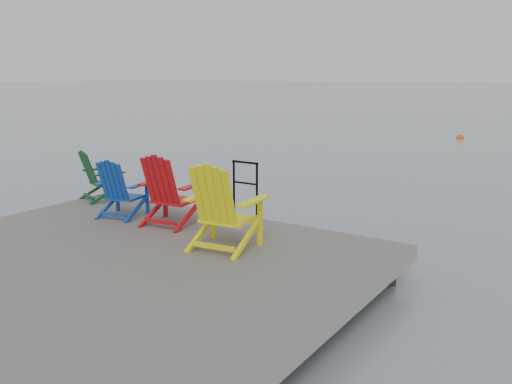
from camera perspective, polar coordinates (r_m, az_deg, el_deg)
The scene contains 8 objects.
ground at distance 7.21m, azimuth -14.12°, elevation -10.31°, with size 400.00×400.00×0.00m, color slate.
dock at distance 7.08m, azimuth -14.27°, elevation -7.71°, with size 6.00×5.00×1.40m.
handrail at distance 8.52m, azimuth -1.14°, elevation 0.89°, with size 0.48×0.04×0.90m.
chair_green at distance 10.13m, azimuth -16.26°, elevation 1.70°, with size 0.86×0.82×0.89m.
chair_blue at distance 8.79m, azimuth -14.11°, elevation 0.37°, with size 0.83×0.78×0.93m.
chair_red at distance 8.17m, azimuth -9.15°, elevation 0.23°, with size 0.92×0.87×1.07m.
chair_yellow at distance 6.93m, azimuth -3.59°, elevation -1.51°, with size 0.99×0.92×1.14m.
buoy_a at distance 25.25m, azimuth 20.70°, elevation 5.28°, with size 0.35×0.35×0.35m, color #D1430C.
Camera 1 is at (5.00, -4.42, 2.72)m, focal length 38.00 mm.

